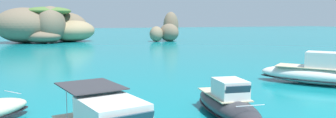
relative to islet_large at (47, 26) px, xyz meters
name	(u,v)px	position (x,y,z in m)	size (l,w,h in m)	color
islet_large	(47,26)	(0.00, 0.00, 0.00)	(24.94, 18.65, 8.27)	#756651
islet_small	(168,30)	(27.98, -5.60, -0.98)	(10.02, 9.40, 7.21)	#756651
motorboat_charcoal	(227,104)	(7.03, -66.80, -3.00)	(3.13, 7.24, 2.07)	#2D2D33
motorboat_white	(317,73)	(18.57, -61.80, -2.81)	(7.54, 8.81, 2.65)	white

